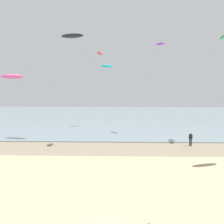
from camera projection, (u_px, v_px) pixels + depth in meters
name	position (u px, v px, depth m)	size (l,w,h in m)	color
wet_sand_strip	(117.00, 149.00, 36.12)	(120.00, 7.97, 0.01)	gray
sea	(120.00, 116.00, 74.94)	(160.00, 70.00, 0.10)	gray
person_mid_beach	(191.00, 139.00, 37.74)	(0.51, 0.36, 1.71)	#383842
kite_aloft_1	(160.00, 44.00, 49.66)	(2.10, 0.67, 0.34)	purple
kite_aloft_2	(72.00, 36.00, 44.41)	(3.55, 1.14, 0.57)	black
kite_aloft_4	(224.00, 37.00, 42.12)	(3.12, 1.00, 0.50)	green
kite_aloft_5	(107.00, 66.00, 57.09)	(2.55, 0.82, 0.41)	#19B2B7
kite_aloft_6	(100.00, 53.00, 39.56)	(2.12, 0.68, 0.34)	red
kite_aloft_7	(12.00, 77.00, 41.78)	(3.25, 1.04, 0.52)	#E54C99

